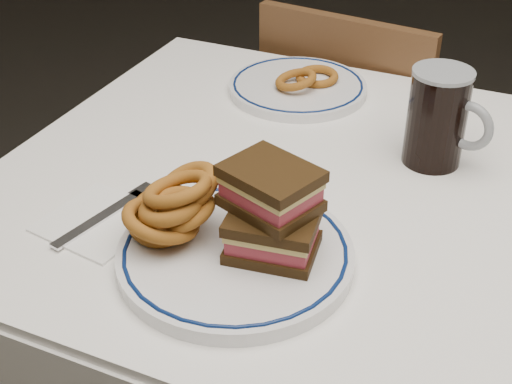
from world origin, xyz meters
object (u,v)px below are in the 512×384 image
at_px(beer_mug, 439,117).
at_px(main_plate, 235,254).
at_px(reuben_sandwich, 272,211).
at_px(far_plate, 298,87).
at_px(chair_far, 354,159).

bearing_deg(beer_mug, main_plate, -116.55).
distance_m(reuben_sandwich, far_plate, 0.51).
height_order(reuben_sandwich, far_plate, reuben_sandwich).
distance_m(chair_far, reuben_sandwich, 0.86).
relative_size(main_plate, far_plate, 1.18).
bearing_deg(far_plate, reuben_sandwich, -72.64).
relative_size(main_plate, reuben_sandwich, 2.22).
relative_size(reuben_sandwich, far_plate, 0.53).
relative_size(chair_far, reuben_sandwich, 6.15).
height_order(main_plate, beer_mug, beer_mug).
xyz_separation_m(reuben_sandwich, far_plate, (-0.15, 0.48, -0.07)).
bearing_deg(main_plate, far_plate, 102.33).
bearing_deg(far_plate, chair_far, 81.99).
xyz_separation_m(main_plate, far_plate, (-0.11, 0.50, -0.00)).
bearing_deg(reuben_sandwich, far_plate, 107.36).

